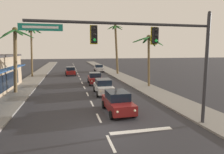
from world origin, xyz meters
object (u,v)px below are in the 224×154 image
at_px(palm_right_second, 149,47).
at_px(palm_right_third, 116,43).
at_px(sedan_third_in_queue, 103,86).
at_px(sedan_oncoming_far, 70,71).
at_px(palm_left_third, 31,41).
at_px(traffic_signal_mast, 157,46).
at_px(sedan_parked_nearest_kerb, 99,68).
at_px(sedan_lead_at_stop_bar, 118,102).
at_px(sedan_fifth_in_queue, 95,78).
at_px(palm_left_second, 15,47).

relative_size(palm_right_second, palm_right_third, 0.68).
height_order(sedan_third_in_queue, palm_right_third, palm_right_third).
distance_m(sedan_oncoming_far, palm_left_third, 9.05).
height_order(traffic_signal_mast, sedan_parked_nearest_kerb, traffic_signal_mast).
distance_m(sedan_lead_at_stop_bar, palm_left_third, 26.43).
bearing_deg(sedan_fifth_in_queue, sedan_oncoming_far, 106.35).
distance_m(traffic_signal_mast, palm_left_third, 29.84).
height_order(sedan_lead_at_stop_bar, palm_left_second, palm_left_second).
relative_size(sedan_lead_at_stop_bar, sedan_parked_nearest_kerb, 1.00).
bearing_deg(sedan_parked_nearest_kerb, palm_left_third, -153.36).
xyz_separation_m(sedan_third_in_queue, sedan_fifth_in_queue, (-0.03, 6.90, 0.00)).
bearing_deg(palm_left_second, palm_right_third, 44.74).
height_order(palm_left_second, palm_left_third, palm_left_third).
relative_size(sedan_parked_nearest_kerb, palm_right_third, 0.44).
bearing_deg(palm_right_third, palm_right_second, -87.55).
xyz_separation_m(traffic_signal_mast, palm_left_third, (-11.50, 27.50, 1.50)).
bearing_deg(sedan_lead_at_stop_bar, sedan_third_in_queue, 89.04).
distance_m(sedan_third_in_queue, sedan_oncoming_far, 18.56).
bearing_deg(sedan_oncoming_far, sedan_fifth_in_queue, -73.65).
bearing_deg(sedan_third_in_queue, sedan_fifth_in_queue, 90.21).
bearing_deg(sedan_third_in_queue, palm_right_third, 71.47).
height_order(sedan_parked_nearest_kerb, palm_right_third, palm_right_third).
distance_m(sedan_lead_at_stop_bar, sedan_fifth_in_queue, 13.80).
xyz_separation_m(palm_left_second, palm_right_third, (15.50, 15.36, 1.22)).
height_order(sedan_fifth_in_queue, palm_left_third, palm_left_third).
bearing_deg(sedan_oncoming_far, palm_right_second, -57.26).
bearing_deg(palm_left_second, traffic_signal_mast, -50.32).
distance_m(sedan_lead_at_stop_bar, palm_left_second, 13.97).
relative_size(sedan_third_in_queue, palm_left_third, 0.48).
bearing_deg(sedan_parked_nearest_kerb, traffic_signal_mast, -93.24).
bearing_deg(sedan_lead_at_stop_bar, traffic_signal_mast, -69.07).
bearing_deg(sedan_lead_at_stop_bar, sedan_oncoming_far, 97.34).
xyz_separation_m(sedan_fifth_in_queue, palm_right_third, (5.99, 10.89, 5.62)).
bearing_deg(palm_left_third, sedan_third_in_queue, -58.86).
xyz_separation_m(sedan_fifth_in_queue, sedan_parked_nearest_kerb, (3.29, 16.69, 0.00)).
height_order(sedan_oncoming_far, palm_right_second, palm_right_second).
height_order(sedan_lead_at_stop_bar, palm_right_third, palm_right_third).
relative_size(sedan_fifth_in_queue, palm_left_second, 0.60).
distance_m(sedan_oncoming_far, sedan_parked_nearest_kerb, 8.50).
bearing_deg(palm_left_third, palm_left_second, -87.44).
bearing_deg(palm_right_second, sedan_third_in_queue, -157.30).
xyz_separation_m(palm_left_second, palm_right_second, (16.14, 0.33, 0.10)).
xyz_separation_m(sedan_third_in_queue, palm_left_third, (-10.18, 16.85, 5.78)).
height_order(palm_left_second, palm_right_third, palm_right_third).
bearing_deg(palm_right_second, sedan_parked_nearest_kerb, 99.12).
height_order(sedan_fifth_in_queue, palm_right_third, palm_right_third).
bearing_deg(palm_right_third, palm_left_second, -135.26).
bearing_deg(sedan_third_in_queue, palm_left_third, 121.14).
bearing_deg(sedan_third_in_queue, sedan_parked_nearest_kerb, 82.13).
relative_size(palm_left_second, palm_right_second, 1.08).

